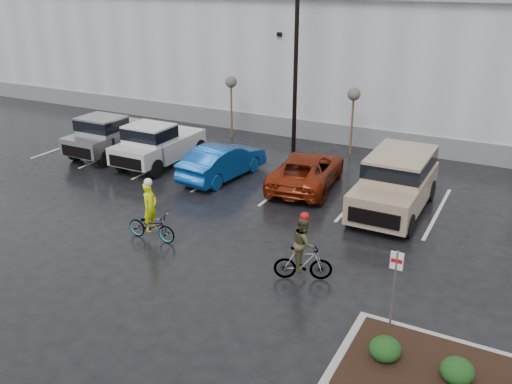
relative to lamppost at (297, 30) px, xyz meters
The scene contains 16 objects.
ground 13.87m from the lamppost, 71.57° to the right, with size 120.00×120.00×0.00m, color black.
warehouse 10.95m from the lamppost, 68.18° to the left, with size 60.50×15.50×7.20m.
wooded_ridge 33.35m from the lamppost, 83.09° to the left, with size 80.00×25.00×6.00m, color #1D3516.
lamppost is the anchor object (origin of this frame).
sapling_west 5.07m from the lamppost, 165.96° to the left, with size 0.60×0.60×3.20m.
sapling_mid 4.00m from the lamppost, 21.80° to the left, with size 0.60×0.60×3.20m.
shrub_a 16.15m from the lamppost, 58.39° to the right, with size 0.70×0.70×0.52m, color #163412.
shrub_b 16.94m from the lamppost, 53.84° to the right, with size 0.70×0.70×0.52m, color #163412.
fire_lane_sign 14.78m from the lamppost, 56.54° to the right, with size 0.30×0.05×2.20m.
pickup_silver 9.69m from the lamppost, 152.64° to the right, with size 2.10×5.20×1.96m, color #9A9BA1, non-canonical shape.
pickup_white 7.75m from the lamppost, 139.28° to the right, with size 2.10×5.20×1.96m, color silver, non-canonical shape.
car_blue 6.81m from the lamppost, 105.46° to the right, with size 1.53×4.40×1.45m, color #0D4698.
car_red 6.67m from the lamppost, 59.01° to the right, with size 2.27×4.91×1.37m, color maroon.
suv_tan 8.92m from the lamppost, 37.86° to the right, with size 2.20×5.10×2.06m, color tan, non-canonical shape.
cyclist_hivis 11.64m from the lamppost, 91.65° to the right, with size 1.76×0.69×2.11m.
cyclist_olive 12.62m from the lamppost, 64.60° to the right, with size 1.63×1.05×2.05m.
Camera 1 is at (6.01, -10.84, 7.99)m, focal length 38.00 mm.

